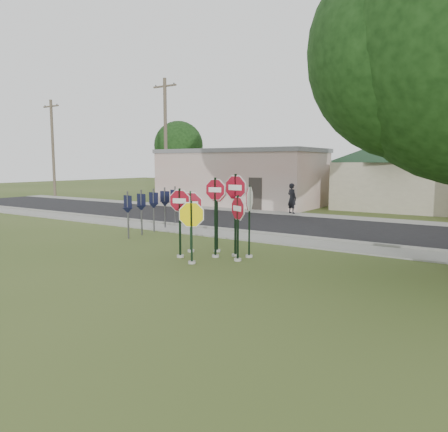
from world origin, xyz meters
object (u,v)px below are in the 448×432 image
Objects in this scene: stop_sign_yellow at (191,224)px; pedestrian at (292,198)px; stop_sign_left at (180,214)px; utility_pole_near at (166,139)px; stop_sign_center at (215,206)px.

pedestrian is at bearing 102.39° from stop_sign_yellow.
stop_sign_yellow is 14.34m from pedestrian.
stop_sign_left is 13.67m from pedestrian.
stop_sign_left reaches higher than stop_sign_yellow.
pedestrian is at bearing -4.44° from utility_pole_near.
stop_sign_center reaches higher than stop_sign_yellow.
utility_pole_near reaches higher than stop_sign_yellow.
stop_sign_center is at bearing -44.04° from utility_pole_near.
utility_pole_near is at bearing 132.53° from stop_sign_left.
pedestrian is (-3.16, 12.82, -0.73)m from stop_sign_center.
pedestrian is (10.98, -0.85, -3.97)m from utility_pole_near.
utility_pole_near reaches higher than stop_sign_center.
stop_sign_left is at bearing -47.47° from utility_pole_near.
stop_sign_center is 1.32× the size of stop_sign_yellow.
stop_sign_left is (-0.98, -0.67, -0.25)m from stop_sign_center.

